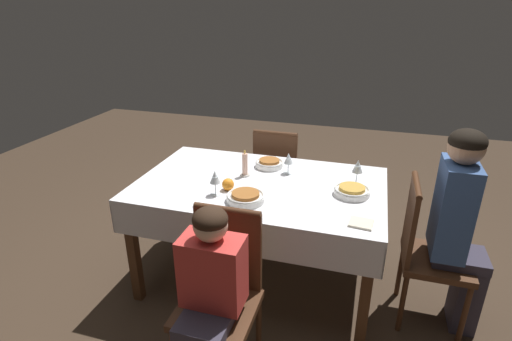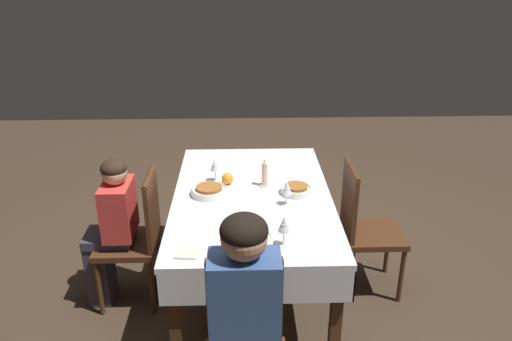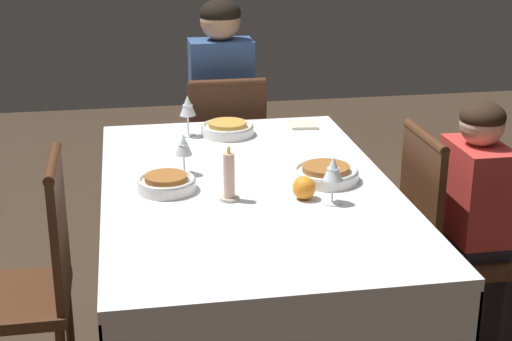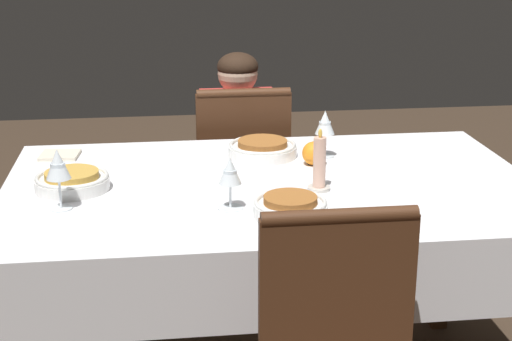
{
  "view_description": "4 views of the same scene",
  "coord_description": "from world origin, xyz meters",
  "views": [
    {
      "loc": [
        -0.65,
        2.28,
        1.87
      ],
      "look_at": [
        0.04,
        -0.05,
        0.83
      ],
      "focal_mm": 28.0,
      "sensor_mm": 36.0,
      "label": 1
    },
    {
      "loc": [
        -2.84,
        0.06,
        2.19
      ],
      "look_at": [
        0.08,
        -0.03,
        0.9
      ],
      "focal_mm": 35.0,
      "sensor_mm": 36.0,
      "label": 2
    },
    {
      "loc": [
        2.5,
        -0.4,
        1.73
      ],
      "look_at": [
        0.1,
        0.01,
        0.86
      ],
      "focal_mm": 55.0,
      "sensor_mm": 36.0,
      "label": 3
    },
    {
      "loc": [
        -0.32,
        -2.21,
        1.54
      ],
      "look_at": [
        -0.05,
        -0.08,
        0.84
      ],
      "focal_mm": 55.0,
      "sensor_mm": 36.0,
      "label": 4
    }
  ],
  "objects": [
    {
      "name": "wine_glass_south",
      "position": [
        -0.14,
        -0.21,
        0.87
      ],
      "size": [
        0.07,
        0.07,
        0.15
      ],
      "color": "white",
      "rests_on": "dining_table"
    },
    {
      "name": "napkin_red_folded",
      "position": [
        -0.66,
        0.35,
        0.78
      ],
      "size": [
        0.13,
        0.12,
        0.01
      ],
      "rotation": [
        0.0,
        0.0,
        -0.1
      ],
      "color": "beige",
      "rests_on": "dining_table"
    },
    {
      "name": "wine_glass_north",
      "position": [
        0.21,
        0.24,
        0.88
      ],
      "size": [
        0.07,
        0.07,
        0.16
      ],
      "color": "white",
      "rests_on": "dining_table"
    },
    {
      "name": "person_child_red",
      "position": [
        -0.01,
        0.91,
        0.56
      ],
      "size": [
        0.3,
        0.33,
        1.03
      ],
      "rotation": [
        0.0,
        0.0,
        3.14
      ],
      "color": "#383342",
      "rests_on": "ground_plane"
    },
    {
      "name": "ground_plane",
      "position": [
        0.0,
        0.0,
        0.0
      ],
      "size": [
        8.0,
        8.0,
        0.0
      ],
      "primitive_type": "plane",
      "color": "#3D2D21"
    },
    {
      "name": "bowl_north",
      "position": [
        0.01,
        0.27,
        0.8
      ],
      "size": [
        0.23,
        0.23,
        0.06
      ],
      "color": "white",
      "rests_on": "dining_table"
    },
    {
      "name": "chair_north",
      "position": [
        -0.01,
        0.75,
        0.51
      ],
      "size": [
        0.39,
        0.39,
        0.93
      ],
      "rotation": [
        0.0,
        0.0,
        3.14
      ],
      "color": "#472816",
      "rests_on": "ground_plane"
    },
    {
      "name": "candle_centerpiece",
      "position": [
        0.13,
        -0.08,
        0.84
      ],
      "size": [
        0.07,
        0.07,
        0.19
      ],
      "color": "beige",
      "rests_on": "dining_table"
    },
    {
      "name": "orange_fruit",
      "position": [
        0.16,
        0.16,
        0.81
      ],
      "size": [
        0.08,
        0.08,
        0.08
      ],
      "primitive_type": "sphere",
      "color": "orange",
      "rests_on": "dining_table"
    },
    {
      "name": "dining_table",
      "position": [
        0.0,
        0.0,
        0.69
      ],
      "size": [
        1.6,
        1.0,
        0.77
      ],
      "color": "silver",
      "rests_on": "ground_plane"
    },
    {
      "name": "wine_glass_west",
      "position": [
        -0.6,
        -0.15,
        0.89
      ],
      "size": [
        0.07,
        0.07,
        0.17
      ],
      "color": "white",
      "rests_on": "dining_table"
    },
    {
      "name": "bowl_west",
      "position": [
        -0.59,
        0.01,
        0.8
      ],
      "size": [
        0.22,
        0.22,
        0.06
      ],
      "color": "white",
      "rests_on": "dining_table"
    },
    {
      "name": "chair_south",
      "position": [
        0.06,
        -0.75,
        0.51
      ],
      "size": [
        0.39,
        0.39,
        0.93
      ],
      "color": "#472816",
      "rests_on": "ground_plane"
    },
    {
      "name": "person_adult_denim",
      "position": [
        -1.2,
        0.06,
        0.71
      ],
      "size": [
        0.34,
        0.3,
        1.26
      ],
      "rotation": [
        0.0,
        0.0,
        -1.57
      ],
      "color": "#383342",
      "rests_on": "ground_plane"
    },
    {
      "name": "bowl_south",
      "position": [
        0.01,
        -0.28,
        0.8
      ],
      "size": [
        0.2,
        0.2,
        0.06
      ],
      "color": "white",
      "rests_on": "dining_table"
    }
  ]
}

